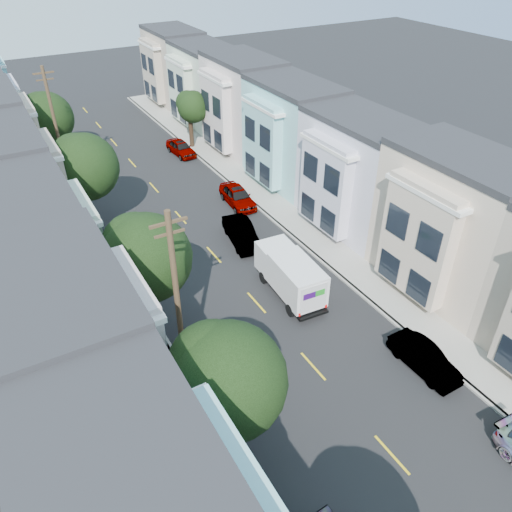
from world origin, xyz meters
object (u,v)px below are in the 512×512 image
(parked_right_b, at_px, (424,359))
(parked_left_c, at_px, (213,368))
(tree_e, at_px, (46,119))
(parked_left_d, at_px, (143,263))
(tree_d, at_px, (83,168))
(tree_c, at_px, (145,259))
(tree_far_r, at_px, (192,108))
(fedex_truck, at_px, (290,274))
(parked_right_c, at_px, (238,196))
(utility_pole_near, at_px, (178,309))
(parked_right_d, at_px, (181,148))
(lead_sedan, at_px, (241,233))
(utility_pole_far, at_px, (56,129))
(tree_b, at_px, (225,382))

(parked_right_b, bearing_deg, parked_left_c, 152.77)
(tree_e, height_order, parked_left_d, tree_e)
(tree_d, distance_m, tree_e, 14.24)
(tree_c, distance_m, tree_e, 26.83)
(tree_c, distance_m, tree_far_r, 27.69)
(fedex_truck, relative_size, parked_right_b, 1.38)
(tree_e, relative_size, parked_right_c, 1.44)
(utility_pole_near, distance_m, parked_right_d, 30.06)
(parked_left_d, bearing_deg, parked_right_d, 63.44)
(tree_far_r, relative_size, parked_right_d, 1.31)
(tree_c, xyz_separation_m, parked_left_c, (1.40, -4.53, -4.50))
(tree_c, xyz_separation_m, parked_right_c, (11.20, 11.22, -4.43))
(tree_far_r, height_order, parked_left_d, tree_far_r)
(tree_far_r, height_order, lead_sedan, tree_far_r)
(parked_right_b, xyz_separation_m, parked_right_c, (0.00, 20.56, 0.09))
(tree_d, distance_m, tree_far_r, 17.69)
(tree_d, bearing_deg, tree_far_r, 41.61)
(tree_far_r, xyz_separation_m, lead_sedan, (-4.43, -18.26, -3.29))
(fedex_truck, bearing_deg, parked_left_d, 141.05)
(parked_left_c, relative_size, parked_right_b, 1.25)
(tree_c, distance_m, utility_pole_near, 4.43)
(parked_left_c, xyz_separation_m, parked_right_c, (9.80, 15.74, 0.06))
(parked_left_c, relative_size, parked_left_d, 1.00)
(tree_d, bearing_deg, parked_right_b, -62.96)
(tree_d, bearing_deg, parked_left_c, -85.32)
(tree_c, relative_size, parked_right_b, 1.87)
(utility_pole_near, relative_size, parked_left_d, 1.96)
(utility_pole_far, distance_m, parked_right_d, 12.15)
(utility_pole_far, distance_m, fedex_truck, 24.07)
(tree_b, xyz_separation_m, tree_c, (-0.00, 9.03, 0.29))
(tree_d, relative_size, fedex_truck, 1.36)
(tree_c, bearing_deg, parked_left_c, -72.79)
(tree_c, distance_m, lead_sedan, 11.55)
(utility_pole_near, bearing_deg, tree_c, 90.03)
(tree_b, distance_m, parked_left_d, 15.64)
(tree_far_r, distance_m, parked_right_b, 33.89)
(tree_d, height_order, utility_pole_far, utility_pole_far)
(parked_left_c, bearing_deg, tree_b, -106.59)
(tree_e, height_order, parked_left_c, tree_e)
(parked_left_c, height_order, parked_right_d, parked_left_c)
(utility_pole_near, height_order, fedex_truck, utility_pole_near)
(utility_pole_far, distance_m, lead_sedan, 18.35)
(tree_c, bearing_deg, tree_e, 90.00)
(tree_e, xyz_separation_m, parked_right_b, (11.20, -36.16, -3.77))
(tree_d, xyz_separation_m, utility_pole_far, (0.00, 8.97, -0.09))
(tree_d, xyz_separation_m, parked_right_c, (11.20, -1.39, -4.47))
(parked_left_c, height_order, parked_right_b, parked_left_c)
(utility_pole_near, height_order, parked_right_d, utility_pole_near)
(tree_b, xyz_separation_m, parked_right_d, (11.20, 32.14, -4.21))
(utility_pole_far, height_order, fedex_truck, utility_pole_far)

